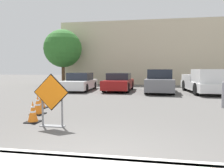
{
  "coord_description": "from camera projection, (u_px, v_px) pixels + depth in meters",
  "views": [
    {
      "loc": [
        0.95,
        -3.45,
        1.59
      ],
      "look_at": [
        -1.55,
        11.14,
        0.6
      ],
      "focal_mm": 35.0,
      "sensor_mm": 36.0,
      "label": 1
    }
  ],
  "objects": [
    {
      "name": "parked_car_nearest",
      "position": [
        80.0,
        82.0,
        16.55
      ],
      "size": [
        1.94,
        4.45,
        1.35
      ],
      "rotation": [
        0.0,
        0.0,
        3.17
      ],
      "color": "white",
      "rests_on": "ground_plane"
    },
    {
      "name": "road_closed_sign",
      "position": [
        51.0,
        97.0,
        6.02
      ],
      "size": [
        1.02,
        0.2,
        1.48
      ],
      "color": "black",
      "rests_on": "ground_plane"
    },
    {
      "name": "traffic_cone_nearest",
      "position": [
        33.0,
        112.0,
        6.56
      ],
      "size": [
        0.4,
        0.4,
        0.65
      ],
      "color": "black",
      "rests_on": "ground_plane"
    },
    {
      "name": "parked_car_third",
      "position": [
        160.0,
        82.0,
        15.1
      ],
      "size": [
        2.04,
        4.44,
        1.6
      ],
      "rotation": [
        0.0,
        0.0,
        3.09
      ],
      "color": "slate",
      "rests_on": "ground_plane"
    },
    {
      "name": "curb_lip",
      "position": [
        91.0,
        160.0,
        3.65
      ],
      "size": [
        29.99,
        0.2,
        0.14
      ],
      "color": "beige",
      "rests_on": "ground_plane"
    },
    {
      "name": "ground_plane",
      "position": [
        134.0,
        95.0,
        13.49
      ],
      "size": [
        96.0,
        96.0,
        0.0
      ],
      "primitive_type": "plane",
      "color": "#565451"
    },
    {
      "name": "street_tree_behind_lot",
      "position": [
        63.0,
        49.0,
        22.01
      ],
      "size": [
        3.8,
        3.8,
        5.6
      ],
      "color": "#513823",
      "rests_on": "ground_plane"
    },
    {
      "name": "pickup_truck",
      "position": [
        205.0,
        82.0,
        14.47
      ],
      "size": [
        2.31,
        5.36,
        1.61
      ],
      "rotation": [
        0.0,
        0.0,
        3.21
      ],
      "color": "silver",
      "rests_on": "ground_plane"
    },
    {
      "name": "traffic_cone_third",
      "position": [
        41.0,
        98.0,
        8.98
      ],
      "size": [
        0.46,
        0.46,
        0.82
      ],
      "color": "black",
      "rests_on": "ground_plane"
    },
    {
      "name": "building_facade_backdrop",
      "position": [
        155.0,
        54.0,
        24.82
      ],
      "size": [
        20.47,
        5.0,
        6.71
      ],
      "color": "beige",
      "rests_on": "ground_plane"
    },
    {
      "name": "traffic_cone_second",
      "position": [
        38.0,
        105.0,
        7.74
      ],
      "size": [
        0.46,
        0.46,
        0.68
      ],
      "color": "black",
      "rests_on": "ground_plane"
    },
    {
      "name": "bollard_nearest",
      "position": [
        223.0,
        94.0,
        9.03
      ],
      "size": [
        0.12,
        0.12,
        1.09
      ],
      "color": "gray",
      "rests_on": "ground_plane"
    },
    {
      "name": "parked_car_second",
      "position": [
        119.0,
        82.0,
        16.26
      ],
      "size": [
        1.95,
        4.35,
        1.33
      ],
      "rotation": [
        0.0,
        0.0,
        3.12
      ],
      "color": "maroon",
      "rests_on": "ground_plane"
    }
  ]
}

